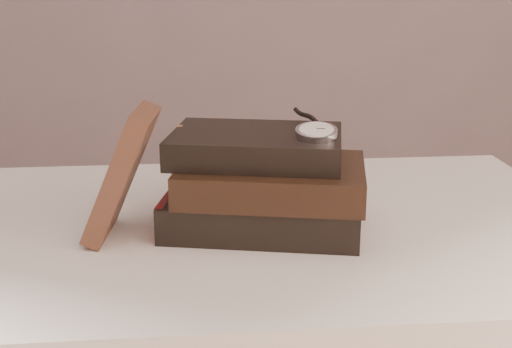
{
  "coord_description": "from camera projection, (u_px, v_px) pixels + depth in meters",
  "views": [
    {
      "loc": [
        -0.06,
        -0.53,
        1.1
      ],
      "look_at": [
        0.02,
        0.33,
        0.82
      ],
      "focal_mm": 47.23,
      "sensor_mm": 36.0,
      "label": 1
    }
  ],
  "objects": [
    {
      "name": "table",
      "position": [
        242.0,
        281.0,
        0.98
      ],
      "size": [
        1.0,
        0.6,
        0.75
      ],
      "color": "white",
      "rests_on": "ground"
    },
    {
      "name": "book_stack",
      "position": [
        264.0,
        184.0,
        0.92
      ],
      "size": [
        0.29,
        0.23,
        0.13
      ],
      "color": "black",
      "rests_on": "table"
    },
    {
      "name": "journal",
      "position": [
        122.0,
        173.0,
        0.87
      ],
      "size": [
        0.11,
        0.12,
        0.17
      ],
      "primitive_type": "cube",
      "rotation": [
        0.0,
        0.41,
        -0.11
      ],
      "color": "#3E2218",
      "rests_on": "table"
    },
    {
      "name": "pocket_watch",
      "position": [
        315.0,
        131.0,
        0.87
      ],
      "size": [
        0.06,
        0.16,
        0.02
      ],
      "color": "silver",
      "rests_on": "book_stack"
    },
    {
      "name": "eyeglasses",
      "position": [
        209.0,
        155.0,
        1.01
      ],
      "size": [
        0.13,
        0.15,
        0.05
      ],
      "color": "silver",
      "rests_on": "book_stack"
    }
  ]
}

